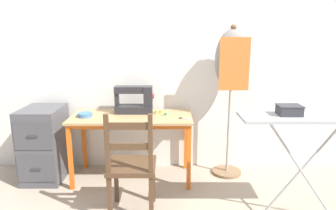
% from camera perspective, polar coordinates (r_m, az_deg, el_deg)
% --- Properties ---
extents(ground_plane, '(14.00, 14.00, 0.00)m').
position_cam_1_polar(ground_plane, '(3.13, -7.06, -15.90)').
color(ground_plane, tan).
extents(wall_back, '(10.00, 0.05, 2.55)m').
position_cam_1_polar(wall_back, '(3.38, -6.32, 8.99)').
color(wall_back, silver).
rests_on(wall_back, ground_plane).
extents(sewing_table, '(1.25, 0.57, 0.70)m').
position_cam_1_polar(sewing_table, '(3.14, -6.76, -3.47)').
color(sewing_table, tan).
rests_on(sewing_table, ground_plane).
extents(sewing_machine, '(0.41, 0.18, 0.31)m').
position_cam_1_polar(sewing_machine, '(3.21, -5.92, 0.88)').
color(sewing_machine, '#28282D').
rests_on(sewing_machine, sewing_table).
extents(fabric_bowl, '(0.15, 0.15, 0.04)m').
position_cam_1_polar(fabric_bowl, '(3.18, -15.37, -1.76)').
color(fabric_bowl, teal).
rests_on(fabric_bowl, sewing_table).
extents(scissors, '(0.13, 0.10, 0.01)m').
position_cam_1_polar(scissors, '(3.00, 3.06, -2.58)').
color(scissors, silver).
rests_on(scissors, sewing_table).
extents(thread_spool_near_machine, '(0.03, 0.03, 0.04)m').
position_cam_1_polar(thread_spool_near_machine, '(3.19, -2.02, -1.30)').
color(thread_spool_near_machine, yellow).
rests_on(thread_spool_near_machine, sewing_table).
extents(thread_spool_mid_table, '(0.04, 0.04, 0.04)m').
position_cam_1_polar(thread_spool_mid_table, '(3.19, -1.18, -1.27)').
color(thread_spool_mid_table, yellow).
rests_on(thread_spool_mid_table, sewing_table).
extents(thread_spool_far_edge, '(0.04, 0.04, 0.04)m').
position_cam_1_polar(thread_spool_far_edge, '(3.11, -0.25, -1.69)').
color(thread_spool_far_edge, green).
rests_on(thread_spool_far_edge, sewing_table).
extents(wooden_chair, '(0.40, 0.38, 0.93)m').
position_cam_1_polar(wooden_chair, '(2.59, -6.77, -11.53)').
color(wooden_chair, '#513823').
rests_on(wooden_chair, ground_plane).
extents(filing_cabinet, '(0.40, 0.52, 0.78)m').
position_cam_1_polar(filing_cabinet, '(3.47, -22.28, -6.82)').
color(filing_cabinet, '#4C4C51').
rests_on(filing_cabinet, ground_plane).
extents(dress_form, '(0.35, 0.32, 1.62)m').
position_cam_1_polar(dress_form, '(3.20, 12.23, 7.12)').
color(dress_form, '#846647').
rests_on(dress_form, ground_plane).
extents(ironing_board, '(1.04, 0.32, 0.91)m').
position_cam_1_polar(ironing_board, '(2.60, 25.01, -3.10)').
color(ironing_board, '#ADB2B7').
rests_on(ironing_board, ground_plane).
extents(storage_box, '(0.18, 0.15, 0.08)m').
position_cam_1_polar(storage_box, '(2.54, 22.30, -0.91)').
color(storage_box, '#333338').
rests_on(storage_box, ironing_board).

